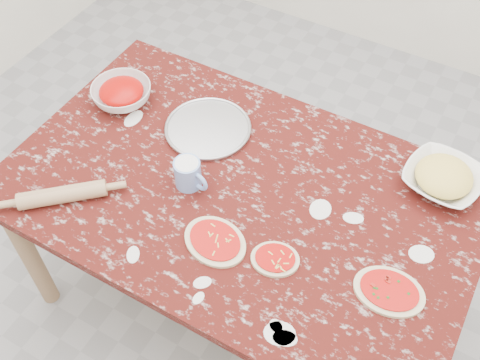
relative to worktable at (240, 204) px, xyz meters
name	(u,v)px	position (x,y,z in m)	size (l,w,h in m)	color
ground	(240,294)	(0.00, 0.00, -0.67)	(4.00, 4.00, 0.00)	gray
worktable	(240,204)	(0.00, 0.00, 0.00)	(1.60, 1.00, 0.75)	#3E0F0C
pizza_tray	(208,129)	(-0.24, 0.19, 0.09)	(0.31, 0.31, 0.01)	#B2B2B7
sauce_bowl	(122,94)	(-0.61, 0.16, 0.12)	(0.23, 0.23, 0.07)	white
cheese_bowl	(442,180)	(0.59, 0.35, 0.11)	(0.26, 0.26, 0.06)	white
flour_mug	(189,174)	(-0.16, -0.07, 0.14)	(0.14, 0.09, 0.11)	#749AE0
pizza_left	(215,241)	(0.04, -0.23, 0.09)	(0.25, 0.21, 0.02)	beige
pizza_mid	(275,259)	(0.23, -0.19, 0.09)	(0.19, 0.17, 0.02)	beige
pizza_right	(389,291)	(0.58, -0.12, 0.09)	(0.23, 0.19, 0.02)	beige
rolling_pin	(62,195)	(-0.49, -0.33, 0.11)	(0.06, 0.06, 0.29)	tan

